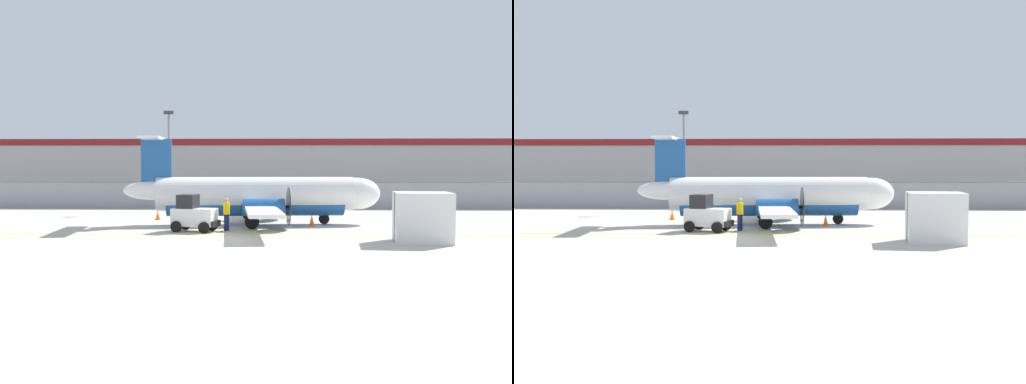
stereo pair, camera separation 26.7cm
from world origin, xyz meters
TOP-DOWN VIEW (x-y plane):
  - ground_plane at (0.00, 2.00)m, footprint 140.00×140.00m
  - perimeter_fence at (0.00, 18.00)m, footprint 98.00×0.10m
  - parking_lot_strip at (0.00, 29.50)m, footprint 98.00×17.00m
  - background_building at (0.00, 47.99)m, footprint 91.00×8.10m
  - commuter_airplane at (-0.11, 6.67)m, footprint 14.64×16.08m
  - baggage_tug at (-3.43, 3.25)m, footprint 2.53×1.86m
  - ground_crew_worker at (-1.76, 3.54)m, footprint 0.46×0.52m
  - cargo_container at (7.18, -0.53)m, footprint 2.59×2.23m
  - traffic_cone_near_left at (-6.46, 9.12)m, footprint 0.36×0.36m
  - traffic_cone_near_right at (2.79, 6.03)m, footprint 0.36×0.36m
  - parked_car_0 at (-13.36, 24.01)m, footprint 4.24×2.08m
  - parked_car_1 at (-5.98, 35.92)m, footprint 4.27×2.15m
  - parked_car_2 at (0.88, 33.90)m, footprint 4.38×2.40m
  - parked_car_3 at (6.27, 24.47)m, footprint 4.35×2.34m
  - parked_car_4 at (14.47, 27.91)m, footprint 4.32×2.26m
  - apron_light_pole at (-6.92, 15.56)m, footprint 0.70×0.30m

SIDE VIEW (x-z plane):
  - ground_plane at x=0.00m, z-range 0.00..0.01m
  - parking_lot_strip at x=0.00m, z-range 0.00..0.12m
  - traffic_cone_near_left at x=-6.46m, z-range -0.01..0.63m
  - traffic_cone_near_right at x=2.79m, z-range -0.01..0.63m
  - baggage_tug at x=-3.43m, z-range -0.08..1.80m
  - parked_car_0 at x=-13.36m, z-range 0.10..1.68m
  - parked_car_1 at x=-5.98m, z-range 0.10..1.68m
  - parked_car_2 at x=0.88m, z-range 0.10..1.68m
  - parked_car_3 at x=6.27m, z-range 0.10..1.68m
  - parked_car_4 at x=14.47m, z-range 0.10..1.68m
  - ground_crew_worker at x=-1.76m, z-range 0.10..1.80m
  - cargo_container at x=7.18m, z-range 0.00..2.20m
  - perimeter_fence at x=0.00m, z-range 0.07..2.17m
  - commuter_airplane at x=-0.11m, z-range -0.86..4.06m
  - background_building at x=0.00m, z-range 0.01..6.51m
  - apron_light_pole at x=-6.92m, z-range 0.67..7.94m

